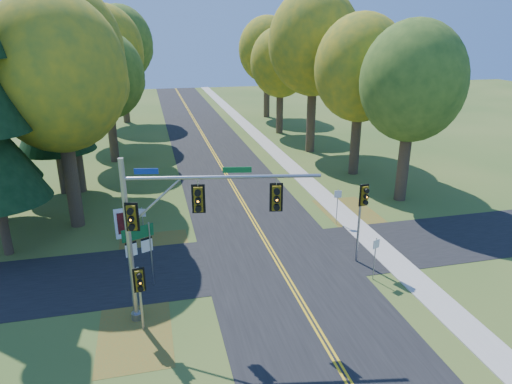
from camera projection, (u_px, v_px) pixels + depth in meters
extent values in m
plane|color=#2F511C|center=(286.00, 276.00, 23.47)|extent=(160.00, 160.00, 0.00)
cube|color=black|center=(286.00, 276.00, 23.46)|extent=(8.00, 160.00, 0.02)
cube|color=black|center=(275.00, 258.00, 25.29)|extent=(60.00, 6.00, 0.02)
cube|color=gold|center=(284.00, 276.00, 23.43)|extent=(0.10, 160.00, 0.01)
cube|color=gold|center=(288.00, 275.00, 23.48)|extent=(0.10, 160.00, 0.01)
cube|color=#9E998E|center=(395.00, 262.00, 24.81)|extent=(1.60, 160.00, 0.06)
cube|color=brown|center=(155.00, 254.00, 25.70)|extent=(4.00, 6.00, 0.00)
cube|color=brown|center=(357.00, 219.00, 30.44)|extent=(3.50, 8.00, 0.00)
cube|color=brown|center=(135.00, 333.00, 19.07)|extent=(3.00, 5.00, 0.00)
cylinder|color=#38281C|center=(71.00, 175.00, 28.38)|extent=(0.86, 0.86, 6.75)
ellipsoid|color=#B69718|center=(56.00, 73.00, 26.28)|extent=(8.00, 8.00, 9.20)
sphere|color=#B69718|center=(89.00, 85.00, 28.00)|extent=(4.80, 4.80, 4.80)
sphere|color=#B69718|center=(25.00, 60.00, 24.97)|extent=(4.40, 4.40, 4.40)
cylinder|color=#38281C|center=(404.00, 160.00, 32.92)|extent=(0.83, 0.83, 6.08)
ellipsoid|color=#5C7B26|center=(413.00, 81.00, 31.03)|extent=(7.20, 7.20, 8.28)
sphere|color=#5C7B26|center=(421.00, 90.00, 32.58)|extent=(4.32, 4.32, 4.32)
sphere|color=#5C7B26|center=(403.00, 72.00, 29.86)|extent=(3.96, 3.96, 3.96)
cylinder|color=#38281C|center=(75.00, 145.00, 34.44)|extent=(0.89, 0.89, 7.42)
ellipsoid|color=#B69718|center=(62.00, 52.00, 32.17)|extent=(8.60, 8.60, 9.89)
sphere|color=#B69718|center=(91.00, 63.00, 34.02)|extent=(5.16, 5.16, 5.16)
sphere|color=#B69718|center=(34.00, 39.00, 30.76)|extent=(4.73, 4.73, 4.73)
cylinder|color=#38281C|center=(356.00, 138.00, 38.97)|extent=(0.84, 0.84, 6.30)
ellipsoid|color=#B69718|center=(361.00, 68.00, 37.00)|extent=(7.60, 7.60, 8.74)
sphere|color=#B69718|center=(371.00, 76.00, 38.63)|extent=(4.56, 4.56, 4.56)
sphere|color=#B69718|center=(350.00, 59.00, 35.76)|extent=(4.18, 4.18, 4.18)
cylinder|color=#38281C|center=(112.00, 132.00, 42.73)|extent=(0.81, 0.81, 5.62)
ellipsoid|color=#5C7B26|center=(106.00, 75.00, 40.97)|extent=(6.80, 6.80, 7.82)
sphere|color=#5C7B26|center=(123.00, 82.00, 42.44)|extent=(4.08, 4.08, 4.08)
sphere|color=#5C7B26|center=(91.00, 69.00, 39.86)|extent=(3.74, 3.74, 3.74)
cylinder|color=#38281C|center=(311.00, 114.00, 45.91)|extent=(0.90, 0.90, 7.65)
ellipsoid|color=#B69718|center=(314.00, 42.00, 43.57)|extent=(8.80, 8.80, 10.12)
sphere|color=#B69718|center=(326.00, 51.00, 45.46)|extent=(5.28, 5.28, 5.28)
sphere|color=#B69718|center=(302.00, 33.00, 42.13)|extent=(4.84, 4.84, 4.84)
cylinder|color=#38281C|center=(110.00, 110.00, 50.33)|extent=(0.87, 0.87, 6.98)
ellipsoid|color=#B69718|center=(104.00, 50.00, 48.18)|extent=(8.20, 8.20, 9.43)
sphere|color=#B69718|center=(121.00, 57.00, 49.94)|extent=(4.92, 4.92, 4.92)
sphere|color=#B69718|center=(88.00, 42.00, 46.84)|extent=(4.51, 4.51, 4.51)
cylinder|color=#38281C|center=(280.00, 109.00, 54.50)|extent=(0.82, 0.82, 5.85)
ellipsoid|color=#B69718|center=(281.00, 62.00, 52.68)|extent=(7.00, 7.00, 8.05)
sphere|color=#B69718|center=(289.00, 68.00, 54.19)|extent=(4.20, 4.20, 4.20)
sphere|color=#B69718|center=(272.00, 56.00, 51.54)|extent=(3.85, 3.85, 3.85)
cylinder|color=#38281C|center=(125.00, 95.00, 60.53)|extent=(0.88, 0.88, 7.20)
ellipsoid|color=#5C7B26|center=(120.00, 44.00, 58.32)|extent=(8.40, 8.40, 9.66)
sphere|color=#5C7B26|center=(134.00, 50.00, 60.12)|extent=(5.04, 5.04, 5.04)
sphere|color=#5C7B26|center=(107.00, 37.00, 56.94)|extent=(4.62, 4.62, 4.62)
cylinder|color=#38281C|center=(267.00, 94.00, 64.44)|extent=(0.85, 0.85, 6.53)
ellipsoid|color=#B69718|center=(267.00, 50.00, 62.41)|extent=(7.80, 7.80, 8.97)
sphere|color=#B69718|center=(276.00, 55.00, 64.09)|extent=(4.68, 4.68, 4.68)
sphere|color=#B69718|center=(259.00, 44.00, 61.13)|extent=(4.29, 4.29, 4.29)
cylinder|color=#38281C|center=(4.00, 227.00, 25.23)|extent=(0.50, 0.50, 3.24)
cylinder|color=#38281C|center=(0.00, 201.00, 29.54)|extent=(0.50, 0.50, 2.88)
cylinder|color=#38281C|center=(61.00, 172.00, 34.68)|extent=(0.50, 0.50, 3.42)
cone|color=black|center=(52.00, 114.00, 33.17)|extent=(5.60, 5.60, 5.45)
cone|color=black|center=(44.00, 58.00, 31.85)|extent=(4.57, 4.57, 5.45)
cylinder|color=gray|center=(129.00, 244.00, 18.77)|extent=(0.23, 0.23, 7.30)
cylinder|color=gray|center=(137.00, 316.00, 19.95)|extent=(0.46, 0.46, 0.31)
cylinder|color=gray|center=(223.00, 177.00, 18.01)|extent=(7.72, 1.56, 0.15)
cylinder|color=gray|center=(154.00, 203.00, 18.23)|extent=(2.34, 0.52, 2.16)
cylinder|color=gray|center=(198.00, 182.00, 18.03)|extent=(0.04, 0.04, 0.38)
cube|color=#72590C|center=(198.00, 199.00, 18.27)|extent=(0.41, 0.37, 1.04)
cube|color=black|center=(198.00, 199.00, 18.27)|extent=(0.54, 0.13, 1.23)
sphere|color=orange|center=(198.00, 201.00, 18.04)|extent=(0.19, 0.19, 0.19)
cylinder|color=black|center=(198.00, 193.00, 17.93)|extent=(0.28, 0.21, 0.25)
cylinder|color=black|center=(198.00, 201.00, 18.04)|extent=(0.28, 0.21, 0.25)
cylinder|color=black|center=(198.00, 209.00, 18.15)|extent=(0.28, 0.21, 0.25)
cylinder|color=gray|center=(276.00, 181.00, 18.18)|extent=(0.04, 0.04, 0.38)
cube|color=#72590C|center=(276.00, 197.00, 18.42)|extent=(0.41, 0.37, 1.04)
cube|color=black|center=(276.00, 197.00, 18.42)|extent=(0.54, 0.13, 1.23)
sphere|color=orange|center=(277.00, 199.00, 18.20)|extent=(0.19, 0.19, 0.19)
cylinder|color=black|center=(277.00, 192.00, 18.08)|extent=(0.28, 0.21, 0.25)
cylinder|color=black|center=(277.00, 199.00, 18.20)|extent=(0.28, 0.21, 0.25)
cylinder|color=black|center=(277.00, 207.00, 18.31)|extent=(0.28, 0.21, 0.25)
cube|color=#72590C|center=(132.00, 217.00, 18.21)|extent=(0.41, 0.37, 1.04)
cube|color=black|center=(132.00, 217.00, 18.21)|extent=(0.54, 0.13, 1.23)
sphere|color=orange|center=(131.00, 219.00, 17.99)|extent=(0.19, 0.19, 0.19)
cylinder|color=black|center=(130.00, 212.00, 17.87)|extent=(0.28, 0.21, 0.25)
cylinder|color=black|center=(131.00, 219.00, 17.99)|extent=(0.28, 0.21, 0.25)
cylinder|color=black|center=(132.00, 227.00, 18.10)|extent=(0.28, 0.21, 0.25)
cube|color=navy|center=(146.00, 171.00, 17.76)|extent=(0.93, 0.21, 0.23)
cube|color=#0C5926|center=(237.00, 170.00, 17.94)|extent=(1.14, 0.25, 0.23)
cylinder|color=gray|center=(359.00, 224.00, 24.22)|extent=(0.12, 0.12, 4.42)
cube|color=#72590C|center=(364.00, 195.00, 23.44)|extent=(0.37, 0.34, 1.00)
cube|color=black|center=(364.00, 195.00, 23.44)|extent=(0.52, 0.09, 1.19)
sphere|color=orange|center=(366.00, 197.00, 23.24)|extent=(0.18, 0.18, 0.18)
cylinder|color=black|center=(367.00, 191.00, 23.13)|extent=(0.26, 0.19, 0.24)
cylinder|color=black|center=(366.00, 197.00, 23.24)|extent=(0.26, 0.19, 0.24)
cylinder|color=black|center=(366.00, 203.00, 23.35)|extent=(0.26, 0.19, 0.24)
cylinder|color=#9B9DA3|center=(141.00, 299.00, 18.81)|extent=(0.11, 0.11, 2.96)
cube|color=#72590C|center=(139.00, 280.00, 18.29)|extent=(0.35, 0.32, 0.92)
cube|color=black|center=(139.00, 280.00, 18.29)|extent=(0.48, 0.10, 1.09)
sphere|color=orange|center=(140.00, 283.00, 18.11)|extent=(0.17, 0.17, 0.17)
cylinder|color=black|center=(139.00, 276.00, 18.00)|extent=(0.24, 0.18, 0.22)
cylinder|color=black|center=(140.00, 283.00, 18.11)|extent=(0.24, 0.18, 0.22)
cylinder|color=black|center=(141.00, 289.00, 18.21)|extent=(0.24, 0.18, 0.22)
cylinder|color=gray|center=(129.00, 261.00, 21.47)|extent=(0.07, 0.07, 3.36)
cylinder|color=gray|center=(151.00, 254.00, 22.10)|extent=(0.07, 0.07, 3.36)
cube|color=#0B5226|center=(138.00, 233.00, 21.38)|extent=(1.46, 0.66, 0.62)
cube|color=silver|center=(138.00, 233.00, 21.38)|extent=(1.24, 0.53, 0.09)
cube|color=silver|center=(131.00, 250.00, 21.42)|extent=(0.53, 0.26, 0.62)
cube|color=black|center=(131.00, 243.00, 21.30)|extent=(0.52, 0.22, 0.11)
cube|color=silver|center=(147.00, 246.00, 21.86)|extent=(0.53, 0.26, 0.62)
cube|color=black|center=(146.00, 239.00, 21.74)|extent=(0.52, 0.22, 0.11)
cube|color=white|center=(126.00, 223.00, 27.50)|extent=(1.37, 0.38, 1.88)
cube|color=maroon|center=(126.00, 223.00, 27.39)|extent=(1.04, 0.17, 1.36)
cube|color=white|center=(119.00, 236.00, 27.59)|extent=(0.09, 0.09, 0.31)
cube|color=white|center=(136.00, 233.00, 27.95)|extent=(0.09, 0.09, 0.31)
cylinder|color=gray|center=(337.00, 207.00, 29.34)|extent=(0.05, 0.05, 2.38)
cube|color=silver|center=(338.00, 194.00, 29.03)|extent=(0.45, 0.12, 0.49)
cylinder|color=gray|center=(375.00, 259.00, 22.77)|extent=(0.05, 0.05, 2.31)
cube|color=silver|center=(376.00, 244.00, 22.47)|extent=(0.42, 0.20, 0.47)
cylinder|color=gray|center=(143.00, 226.00, 26.57)|extent=(0.05, 0.05, 2.32)
cube|color=silver|center=(142.00, 213.00, 26.26)|extent=(0.43, 0.18, 0.47)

